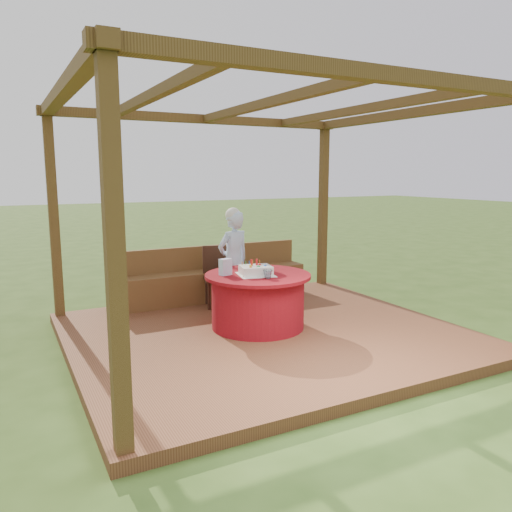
{
  "coord_description": "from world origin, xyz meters",
  "views": [
    {
      "loc": [
        -2.78,
        -5.1,
        2.0
      ],
      "look_at": [
        0.0,
        0.25,
        1.0
      ],
      "focal_mm": 35.0,
      "sensor_mm": 36.0,
      "label": 1
    }
  ],
  "objects_px": {
    "chair": "(218,273)",
    "elderly_woman": "(233,259)",
    "table": "(258,300)",
    "birthday_cake": "(256,270)",
    "bench": "(211,282)",
    "gift_bag": "(225,267)",
    "drinking_glass": "(268,274)"
  },
  "relations": [
    {
      "from": "bench",
      "to": "table",
      "type": "distance_m",
      "value": 1.55
    },
    {
      "from": "bench",
      "to": "gift_bag",
      "type": "bearing_deg",
      "value": -105.42
    },
    {
      "from": "chair",
      "to": "elderly_woman",
      "type": "xyz_separation_m",
      "value": [
        0.11,
        -0.3,
        0.25
      ]
    },
    {
      "from": "bench",
      "to": "birthday_cake",
      "type": "distance_m",
      "value": 1.65
    },
    {
      "from": "bench",
      "to": "gift_bag",
      "type": "distance_m",
      "value": 1.57
    },
    {
      "from": "gift_bag",
      "to": "drinking_glass",
      "type": "bearing_deg",
      "value": -62.23
    },
    {
      "from": "bench",
      "to": "drinking_glass",
      "type": "bearing_deg",
      "value": -91.15
    },
    {
      "from": "elderly_woman",
      "to": "birthday_cake",
      "type": "relative_size",
      "value": 2.87
    },
    {
      "from": "chair",
      "to": "gift_bag",
      "type": "relative_size",
      "value": 4.3
    },
    {
      "from": "birthday_cake",
      "to": "table",
      "type": "bearing_deg",
      "value": 37.19
    },
    {
      "from": "bench",
      "to": "chair",
      "type": "height_order",
      "value": "chair"
    },
    {
      "from": "bench",
      "to": "table",
      "type": "height_order",
      "value": "bench"
    },
    {
      "from": "chair",
      "to": "gift_bag",
      "type": "xyz_separation_m",
      "value": [
        -0.36,
        -1.08,
        0.3
      ]
    },
    {
      "from": "chair",
      "to": "table",
      "type": "bearing_deg",
      "value": -89.14
    },
    {
      "from": "chair",
      "to": "elderly_woman",
      "type": "height_order",
      "value": "elderly_woman"
    },
    {
      "from": "bench",
      "to": "chair",
      "type": "relative_size",
      "value": 3.51
    },
    {
      "from": "bench",
      "to": "gift_bag",
      "type": "relative_size",
      "value": 15.1
    },
    {
      "from": "chair",
      "to": "drinking_glass",
      "type": "height_order",
      "value": "chair"
    },
    {
      "from": "bench",
      "to": "drinking_glass",
      "type": "height_order",
      "value": "bench"
    },
    {
      "from": "bench",
      "to": "elderly_woman",
      "type": "relative_size",
      "value": 2.11
    },
    {
      "from": "bench",
      "to": "table",
      "type": "bearing_deg",
      "value": -90.6
    },
    {
      "from": "birthday_cake",
      "to": "elderly_woman",
      "type": "bearing_deg",
      "value": 81.59
    },
    {
      "from": "table",
      "to": "elderly_woman",
      "type": "bearing_deg",
      "value": 84.26
    },
    {
      "from": "bench",
      "to": "gift_bag",
      "type": "xyz_separation_m",
      "value": [
        -0.39,
        -1.43,
        0.51
      ]
    },
    {
      "from": "elderly_woman",
      "to": "drinking_glass",
      "type": "distance_m",
      "value": 1.19
    },
    {
      "from": "bench",
      "to": "birthday_cake",
      "type": "bearing_deg",
      "value": -92.32
    },
    {
      "from": "bench",
      "to": "elderly_woman",
      "type": "distance_m",
      "value": 0.79
    },
    {
      "from": "table",
      "to": "bench",
      "type": "bearing_deg",
      "value": 89.4
    },
    {
      "from": "elderly_woman",
      "to": "drinking_glass",
      "type": "relative_size",
      "value": 13.0
    },
    {
      "from": "drinking_glass",
      "to": "elderly_woman",
      "type": "bearing_deg",
      "value": 84.64
    },
    {
      "from": "birthday_cake",
      "to": "gift_bag",
      "type": "xyz_separation_m",
      "value": [
        -0.33,
        0.16,
        0.04
      ]
    },
    {
      "from": "table",
      "to": "drinking_glass",
      "type": "bearing_deg",
      "value": -94.15
    }
  ]
}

